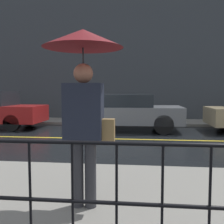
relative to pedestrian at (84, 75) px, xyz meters
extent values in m
plane|color=black|center=(-1.47, 5.04, -1.68)|extent=(80.00, 80.00, 0.00)
cube|color=gray|center=(-1.47, 9.28, -1.63)|extent=(28.00, 2.06, 0.10)
cube|color=gold|center=(-1.47, 5.04, -1.68)|extent=(25.20, 0.12, 0.01)
cube|color=#383D42|center=(-1.47, 10.46, 1.78)|extent=(28.00, 0.30, 6.93)
cylinder|color=black|center=(-0.31, -0.83, -1.11)|extent=(0.02, 0.02, 0.95)
cylinder|color=black|center=(0.07, -0.83, -1.11)|extent=(0.02, 0.02, 0.95)
cylinder|color=black|center=(0.46, -0.83, -1.11)|extent=(0.02, 0.02, 0.95)
cylinder|color=black|center=(0.85, -0.83, -1.11)|extent=(0.02, 0.02, 0.95)
cylinder|color=black|center=(1.24, -0.83, -1.11)|extent=(0.02, 0.02, 0.95)
cylinder|color=#333338|center=(-0.08, 0.00, -1.17)|extent=(0.14, 0.14, 0.83)
cylinder|color=#333338|center=(0.07, 0.00, -1.17)|extent=(0.14, 0.14, 0.83)
cube|color=#232838|center=(-0.01, 0.00, -0.43)|extent=(0.45, 0.27, 0.65)
sphere|color=#C07656|center=(-0.01, 0.00, 0.01)|extent=(0.23, 0.23, 0.23)
cylinder|color=#262628|center=(-0.01, 0.00, -0.06)|extent=(0.02, 0.02, 0.73)
cone|color=maroon|center=(-0.01, 0.00, 0.41)|extent=(0.93, 0.93, 0.21)
cube|color=#9E7A47|center=(0.24, 0.00, -0.66)|extent=(0.24, 0.12, 0.30)
cylinder|color=black|center=(-4.12, 7.70, -1.37)|extent=(0.62, 0.22, 0.62)
cylinder|color=black|center=(-4.12, 6.22, -1.37)|extent=(0.62, 0.22, 0.62)
cube|color=slate|center=(0.23, 6.96, -1.08)|extent=(3.92, 1.93, 0.63)
cube|color=#1E2328|center=(0.07, 6.96, -0.54)|extent=(2.04, 1.78, 0.45)
cylinder|color=black|center=(1.45, 7.82, -1.34)|extent=(0.68, 0.22, 0.68)
cylinder|color=black|center=(1.45, 6.11, -1.34)|extent=(0.68, 0.22, 0.68)
cylinder|color=black|center=(-0.99, 7.82, -1.34)|extent=(0.68, 0.22, 0.68)
cylinder|color=black|center=(-0.99, 6.11, -1.34)|extent=(0.68, 0.22, 0.68)
cylinder|color=black|center=(3.97, 7.79, -1.38)|extent=(0.62, 0.22, 0.62)
camera|label=1|loc=(0.66, -3.01, -0.19)|focal=42.00mm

